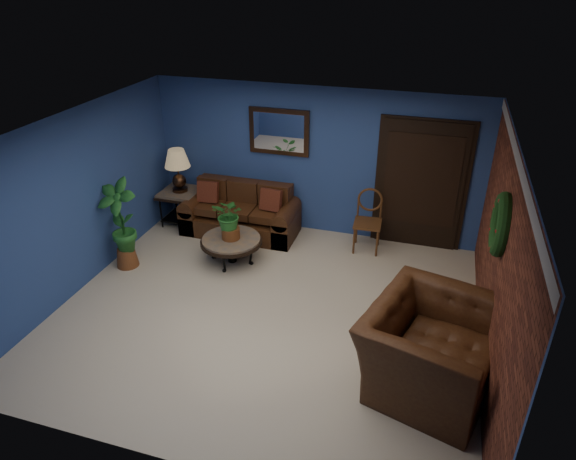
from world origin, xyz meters
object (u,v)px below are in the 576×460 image
(sofa, at_px, (242,216))
(coffee_table, at_px, (231,241))
(end_table, at_px, (181,198))
(table_lamp, at_px, (178,165))
(armchair, at_px, (431,349))
(side_chair, at_px, (368,216))

(sofa, bearing_deg, coffee_table, -77.49)
(coffee_table, height_order, end_table, end_table)
(table_lamp, xyz_separation_m, armchair, (4.45, -2.78, -0.61))
(side_chair, bearing_deg, end_table, 177.48)
(armchair, bearing_deg, table_lamp, 74.39)
(coffee_table, xyz_separation_m, side_chair, (1.95, 1.06, 0.22))
(sofa, xyz_separation_m, side_chair, (2.17, 0.05, 0.28))
(sofa, relative_size, end_table, 2.85)
(sofa, xyz_separation_m, table_lamp, (-1.13, -0.02, 0.81))
(end_table, bearing_deg, side_chair, 1.29)
(end_table, height_order, armchair, armchair)
(sofa, height_order, table_lamp, table_lamp)
(end_table, distance_m, armchair, 5.25)
(end_table, relative_size, side_chair, 0.68)
(table_lamp, bearing_deg, sofa, 1.20)
(table_lamp, bearing_deg, side_chair, 1.29)
(table_lamp, bearing_deg, armchair, -32.02)
(side_chair, bearing_deg, table_lamp, 177.48)
(sofa, relative_size, table_lamp, 2.68)
(end_table, xyz_separation_m, armchair, (4.45, -2.78, 0.01))
(coffee_table, distance_m, side_chair, 2.23)
(sofa, height_order, end_table, sofa)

